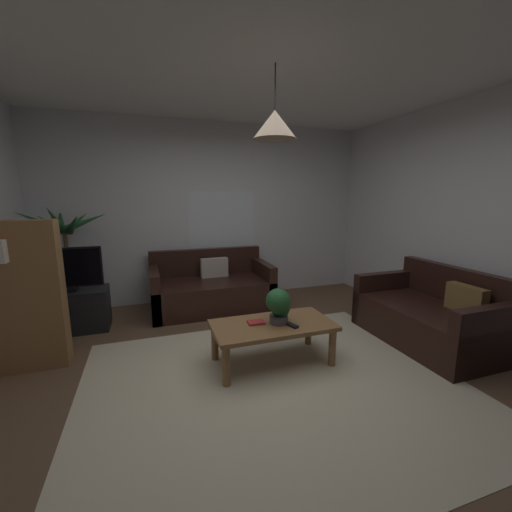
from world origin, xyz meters
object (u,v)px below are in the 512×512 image
object	(u,v)px
couch_under_window	(211,290)
pendant_lamp	(275,125)
book_on_table_0	(256,322)
potted_palm_corner	(68,263)
tv	(63,269)
coffee_table	(273,329)
remote_on_table_0	(291,325)
couch_right_side	(430,318)
bookshelf_corner	(19,295)
potted_plant_on_table	(279,305)
tv_stand	(68,311)

from	to	relation	value
couch_under_window	pendant_lamp	xyz separation A→B (m)	(0.26, -1.74, 1.94)
book_on_table_0	potted_palm_corner	size ratio (longest dim) A/B	0.10
couch_under_window	tv	size ratio (longest dim) A/B	1.99
couch_under_window	coffee_table	xyz separation A→B (m)	(0.26, -1.74, 0.07)
remote_on_table_0	potted_palm_corner	xyz separation A→B (m)	(-2.22, 2.02, 0.35)
couch_right_side	bookshelf_corner	xyz separation A→B (m)	(-4.06, 0.79, 0.44)
couch_under_window	potted_palm_corner	distance (m)	1.89
coffee_table	potted_plant_on_table	xyz separation A→B (m)	(0.05, -0.02, 0.25)
bookshelf_corner	tv_stand	bearing A→B (deg)	77.53
pendant_lamp	coffee_table	bearing A→B (deg)	0.00
coffee_table	tv_stand	bearing A→B (deg)	143.83
couch_right_side	potted_palm_corner	size ratio (longest dim) A/B	0.96
potted_plant_on_table	bookshelf_corner	world-z (taller)	bookshelf_corner
tv	bookshelf_corner	xyz separation A→B (m)	(-0.19, -0.82, -0.05)
tv_stand	pendant_lamp	bearing A→B (deg)	-36.17
tv_stand	tv	distance (m)	0.52
pendant_lamp	remote_on_table_0	bearing A→B (deg)	-39.53
couch_under_window	tv_stand	size ratio (longest dim) A/B	1.86
book_on_table_0	potted_palm_corner	bearing A→B (deg)	136.05
book_on_table_0	tv	world-z (taller)	tv
tv	pendant_lamp	xyz separation A→B (m)	(2.04, -1.47, 1.44)
tv_stand	couch_right_side	bearing A→B (deg)	-22.77
couch_under_window	book_on_table_0	world-z (taller)	couch_under_window
tv_stand	bookshelf_corner	distance (m)	0.98
book_on_table_0	tv	size ratio (longest dim) A/B	0.19
couch_under_window	tv_stand	xyz separation A→B (m)	(-1.78, -0.24, -0.02)
tv	pendant_lamp	size ratio (longest dim) A/B	1.39
couch_under_window	couch_right_side	bearing A→B (deg)	-41.81
coffee_table	potted_plant_on_table	distance (m)	0.25
couch_right_side	bookshelf_corner	bearing A→B (deg)	-100.95
coffee_table	couch_under_window	bearing A→B (deg)	98.49
couch_under_window	remote_on_table_0	xyz separation A→B (m)	(0.40, -1.85, 0.14)
bookshelf_corner	pendant_lamp	xyz separation A→B (m)	(2.23, -0.65, 1.49)
couch_right_side	pendant_lamp	xyz separation A→B (m)	(-1.83, 0.13, 1.94)
book_on_table_0	bookshelf_corner	xyz separation A→B (m)	(-2.08, 0.61, 0.30)
coffee_table	tv_stand	xyz separation A→B (m)	(-2.04, 1.49, -0.09)
couch_under_window	potted_plant_on_table	xyz separation A→B (m)	(0.31, -1.76, 0.32)
couch_right_side	tv	world-z (taller)	tv
remote_on_table_0	potted_palm_corner	bearing A→B (deg)	-62.70
couch_under_window	couch_right_side	distance (m)	2.80
potted_plant_on_table	tv	size ratio (longest dim) A/B	0.42
bookshelf_corner	remote_on_table_0	bearing A→B (deg)	-17.98
pendant_lamp	bookshelf_corner	bearing A→B (deg)	163.66
potted_plant_on_table	bookshelf_corner	distance (m)	2.38
potted_palm_corner	pendant_lamp	xyz separation A→B (m)	(2.08, -1.91, 1.45)
coffee_table	bookshelf_corner	xyz separation A→B (m)	(-2.23, 0.65, 0.37)
potted_plant_on_table	tv_stand	distance (m)	2.61
tv	potted_palm_corner	bearing A→B (deg)	94.93
coffee_table	potted_palm_corner	size ratio (longest dim) A/B	0.75
couch_right_side	tv_stand	size ratio (longest dim) A/B	1.64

